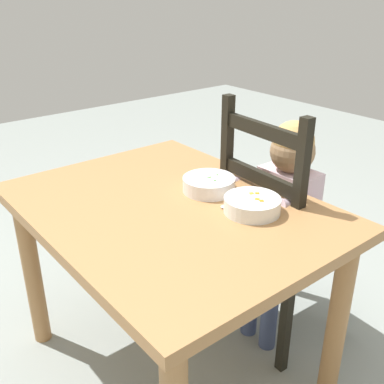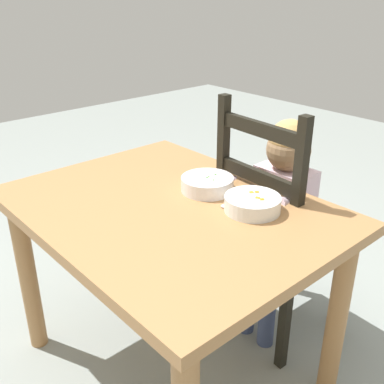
% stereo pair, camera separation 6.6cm
% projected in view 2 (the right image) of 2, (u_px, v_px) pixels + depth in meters
% --- Properties ---
extents(ground_plane, '(8.00, 8.00, 0.00)m').
position_uv_depth(ground_plane, '(173.00, 365.00, 1.85)').
color(ground_plane, gray).
extents(dining_table, '(1.12, 0.85, 0.73)m').
position_uv_depth(dining_table, '(170.00, 234.00, 1.60)').
color(dining_table, '#A87646').
rests_on(dining_table, ground).
extents(dining_chair, '(0.44, 0.44, 1.03)m').
position_uv_depth(dining_chair, '(276.00, 234.00, 1.87)').
color(dining_chair, black).
rests_on(dining_chair, ground).
extents(child_figure, '(0.32, 0.31, 0.95)m').
position_uv_depth(child_figure, '(280.00, 201.00, 1.80)').
color(child_figure, silver).
rests_on(child_figure, ground).
extents(bowl_of_peas, '(0.19, 0.19, 0.05)m').
position_uv_depth(bowl_of_peas, '(208.00, 184.00, 1.64)').
color(bowl_of_peas, white).
rests_on(bowl_of_peas, dining_table).
extents(bowl_of_carrots, '(0.19, 0.19, 0.05)m').
position_uv_depth(bowl_of_carrots, '(252.00, 203.00, 1.50)').
color(bowl_of_carrots, white).
rests_on(bowl_of_carrots, dining_table).
extents(spoon, '(0.10, 0.12, 0.01)m').
position_uv_depth(spoon, '(233.00, 206.00, 1.53)').
color(spoon, silver).
rests_on(spoon, dining_table).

